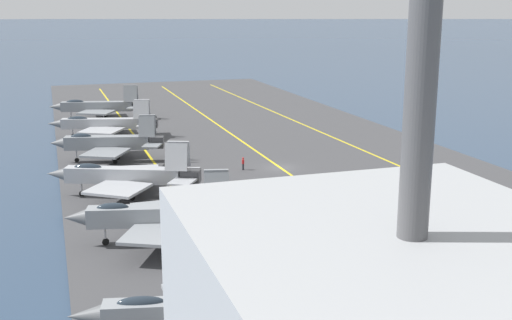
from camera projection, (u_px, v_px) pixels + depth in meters
ground_plane at (280, 171)px, 83.37m from camera, size 2000.00×2000.00×0.00m
carrier_deck at (280, 169)px, 83.33m from camera, size 200.26×54.97×0.40m
deck_stripe_foul_line at (384, 159)px, 87.78m from camera, size 180.19×4.76×0.01m
deck_stripe_centerline at (280, 168)px, 83.28m from camera, size 180.23×0.36×0.01m
deck_stripe_edge_line at (165, 177)px, 78.78m from camera, size 180.23×1.84×0.01m
parked_jet_nearest at (210, 310)px, 39.62m from camera, size 12.19×16.24×6.25m
parked_jet_second at (158, 216)px, 56.15m from camera, size 12.49×15.53×6.56m
parked_jet_third at (127, 175)px, 69.91m from camera, size 13.22×16.97×6.28m
parked_jet_fourth at (110, 143)px, 85.75m from camera, size 13.48×15.19×6.28m
parked_jet_fifth at (106, 123)px, 101.79m from camera, size 13.16×17.38×6.02m
parked_jet_sixth at (99, 106)px, 117.83m from camera, size 12.25×17.39×6.25m
crew_red_vest at (243, 163)px, 81.91m from camera, size 0.41×0.31×1.66m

